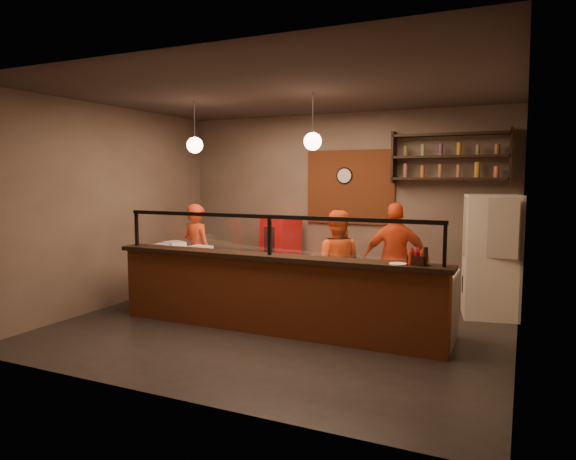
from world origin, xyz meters
The scene contains 29 objects.
floor centered at (0.00, 0.00, 0.00)m, with size 6.00×6.00×0.00m, color black.
ceiling centered at (0.00, 0.00, 3.20)m, with size 6.00×6.00×0.00m, color #3B322D.
wall_back centered at (0.00, 2.50, 1.60)m, with size 6.00×6.00×0.00m, color #736254.
wall_left centered at (-3.00, 0.00, 1.60)m, with size 5.00×5.00×0.00m, color #736254.
wall_right centered at (3.00, 0.00, 1.60)m, with size 5.00×5.00×0.00m, color #736254.
wall_front centered at (0.00, -2.50, 1.60)m, with size 6.00×6.00×0.00m, color #736254.
brick_patch centered at (0.20, 2.47, 1.90)m, with size 1.60×0.04×1.30m, color #944620.
service_counter centered at (0.00, -0.30, 0.50)m, with size 4.60×0.25×1.00m, color #944620.
counter_ledge centered at (0.00, -0.30, 1.03)m, with size 4.70×0.37×0.06m, color black.
worktop_cabinet centered at (0.00, 0.20, 0.42)m, with size 4.60×0.75×0.85m, color gray.
worktop centered at (0.00, 0.20, 0.88)m, with size 4.60×0.75×0.05m, color silver.
sneeze_guard centered at (0.00, -0.30, 1.37)m, with size 4.50×0.05×0.52m.
wall_shelving centered at (1.90, 2.32, 2.40)m, with size 1.84×0.28×0.85m.
wall_clock centered at (0.10, 2.46, 2.10)m, with size 0.30×0.30×0.04m, color black.
pendant_left centered at (-1.50, 0.20, 2.55)m, with size 0.24×0.24×0.77m.
pendant_right centered at (0.40, 0.20, 2.55)m, with size 0.24×0.24×0.77m.
cook_left centered at (-1.99, 0.91, 0.81)m, with size 0.59×0.39×1.63m, color red.
cook_mid centered at (0.53, 0.82, 0.80)m, with size 0.78×0.60×1.60m, color #D34613.
cook_right centered at (1.29, 1.36, 0.85)m, with size 0.99×0.41×1.69m, color #E24215.
fridge centered at (2.60, 1.82, 0.91)m, with size 0.76×0.71×1.82m, color beige.
red_cooler centered at (-1.01, 2.15, 0.67)m, with size 0.57×0.52×1.34m, color red.
pizza_dough centered at (0.65, 0.13, 0.91)m, with size 0.45×0.45×0.01m, color #EDE6C9.
prep_tub_a centered at (-1.99, 0.30, 0.98)m, with size 0.32×0.25×0.16m, color white.
prep_tub_b centered at (-2.11, 0.18, 0.97)m, with size 0.27×0.21×0.13m, color silver.
prep_tub_c centered at (-1.35, 0.07, 0.98)m, with size 0.31×0.25×0.15m, color silver.
rolling_pin centered at (-0.69, 0.19, 0.93)m, with size 0.06×0.06×0.35m, color yellow.
condiment_caddy centered at (1.91, -0.28, 1.12)m, with size 0.20×0.16×0.11m, color black.
pepper_mill centered at (2.02, -0.34, 1.17)m, with size 0.05×0.05×0.22m, color black.
small_plate centered at (1.71, -0.36, 1.07)m, with size 0.20×0.20×0.01m, color white.
Camera 1 is at (3.01, -6.25, 2.07)m, focal length 32.00 mm.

